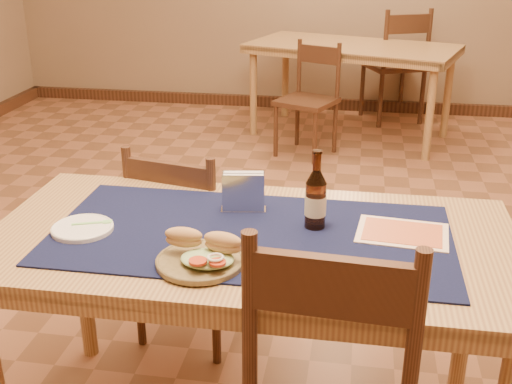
% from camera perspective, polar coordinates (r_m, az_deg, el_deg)
% --- Properties ---
extents(main_table, '(1.60, 0.80, 0.75)m').
position_cam_1_polar(main_table, '(1.98, -0.48, -5.99)').
color(main_table, tan).
rests_on(main_table, ground).
extents(placemat, '(1.20, 0.60, 0.01)m').
position_cam_1_polar(placemat, '(1.94, -0.48, -3.77)').
color(placemat, '#0E1236').
rests_on(placemat, main_table).
extents(baseboard, '(6.00, 7.00, 0.10)m').
position_cam_1_polar(baseboard, '(2.97, 2.23, -9.17)').
color(baseboard, '#472919').
rests_on(baseboard, ground).
extents(back_table, '(1.76, 1.24, 0.75)m').
position_cam_1_polar(back_table, '(5.26, 8.53, 11.96)').
color(back_table, tan).
rests_on(back_table, ground).
extents(chair_main_far, '(0.47, 0.47, 0.87)m').
position_cam_1_polar(chair_main_far, '(2.59, -5.94, -4.28)').
color(chair_main_far, '#472919').
rests_on(chair_main_far, ground).
extents(chair_back_near, '(0.50, 0.50, 0.83)m').
position_cam_1_polar(chair_back_near, '(4.84, 4.74, 8.35)').
color(chair_back_near, '#472919').
rests_on(chair_back_near, ground).
extents(chair_back_far, '(0.60, 0.60, 0.99)m').
position_cam_1_polar(chair_back_far, '(5.79, 12.37, 11.10)').
color(chair_back_far, '#472919').
rests_on(chair_back_far, ground).
extents(sandwich_plate, '(0.24, 0.24, 0.09)m').
position_cam_1_polar(sandwich_plate, '(1.76, -4.79, -5.66)').
color(sandwich_plate, olive).
rests_on(sandwich_plate, placemat).
extents(side_plate, '(0.19, 0.19, 0.02)m').
position_cam_1_polar(side_plate, '(2.02, -15.18, -3.09)').
color(side_plate, white).
rests_on(side_plate, placemat).
extents(fork, '(0.12, 0.06, 0.00)m').
position_cam_1_polar(fork, '(2.03, -14.10, -2.66)').
color(fork, '#8FE77E').
rests_on(fork, side_plate).
extents(beer_bottle, '(0.07, 0.07, 0.25)m').
position_cam_1_polar(beer_bottle, '(1.95, 5.32, -0.64)').
color(beer_bottle, '#411D0B').
rests_on(beer_bottle, placemat).
extents(napkin_holder, '(0.15, 0.07, 0.13)m').
position_cam_1_polar(napkin_holder, '(2.07, -1.13, -0.09)').
color(napkin_holder, silver).
rests_on(napkin_holder, placemat).
extents(menu_card, '(0.29, 0.22, 0.01)m').
position_cam_1_polar(menu_card, '(1.99, 12.89, -3.55)').
color(menu_card, beige).
rests_on(menu_card, placemat).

